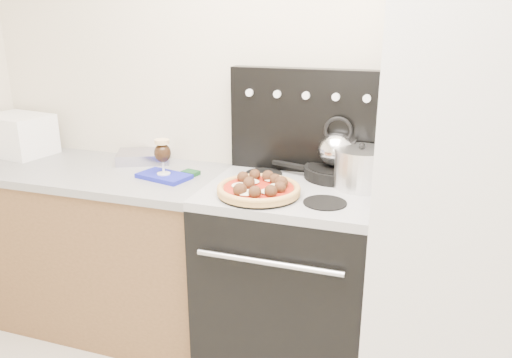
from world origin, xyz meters
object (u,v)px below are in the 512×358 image
at_px(beer_glass, 163,157).
at_px(fridge, 460,201).
at_px(stove_body, 290,282).
at_px(oven_mitt, 164,176).
at_px(toaster_oven, 19,135).
at_px(stock_pot, 361,169).
at_px(base_cabinet, 97,249).
at_px(skillet, 336,172).
at_px(pizza, 259,187).
at_px(tea_kettle, 337,146).
at_px(pizza_pan, 259,194).

bearing_deg(beer_glass, fridge, -0.67).
distance_m(stove_body, oven_mitt, 0.79).
distance_m(toaster_oven, stock_pot, 1.93).
height_order(base_cabinet, skillet, skillet).
distance_m(fridge, pizza, 0.82).
relative_size(base_cabinet, oven_mitt, 5.75).
height_order(fridge, toaster_oven, fridge).
bearing_deg(fridge, stock_pot, 163.31).
bearing_deg(base_cabinet, stock_pot, 3.03).
bearing_deg(tea_kettle, oven_mitt, -172.15).
bearing_deg(toaster_oven, pizza, -1.28).
relative_size(toaster_oven, pizza, 1.00).
bearing_deg(stove_body, skillet, 51.62).
xyz_separation_m(stove_body, fridge, (0.70, -0.03, 0.51)).
bearing_deg(stove_body, beer_glass, -179.17).
distance_m(tea_kettle, stock_pot, 0.18).
height_order(base_cabinet, beer_glass, beer_glass).
bearing_deg(toaster_oven, stove_body, 4.35).
bearing_deg(oven_mitt, beer_glass, 0.00).
bearing_deg(tea_kettle, beer_glass, -172.15).
height_order(stove_body, pizza, pizza).
xyz_separation_m(skillet, tea_kettle, (0.00, 0.00, 0.13)).
bearing_deg(tea_kettle, fridge, -30.21).
height_order(beer_glass, skillet, beer_glass).
height_order(beer_glass, pizza, beer_glass).
distance_m(stove_body, stock_pot, 0.64).
height_order(oven_mitt, pizza, pizza).
relative_size(skillet, stock_pot, 1.30).
bearing_deg(stove_body, toaster_oven, 175.28).
height_order(pizza, stock_pot, stock_pot).
height_order(base_cabinet, pizza, pizza).
bearing_deg(stove_body, fridge, -2.05).
bearing_deg(base_cabinet, stove_body, -1.30).
bearing_deg(base_cabinet, oven_mitt, -4.22).
bearing_deg(pizza_pan, base_cabinet, 170.38).
bearing_deg(fridge, base_cabinet, 178.41).
bearing_deg(beer_glass, oven_mitt, 0.00).
bearing_deg(pizza, pizza_pan, 0.00).
relative_size(skillet, tea_kettle, 1.50).
relative_size(stove_body, fridge, 0.46).
bearing_deg(pizza_pan, toaster_oven, 169.65).
bearing_deg(base_cabinet, beer_glass, -4.22).
bearing_deg(beer_glass, stove_body, 0.83).
relative_size(fridge, beer_glass, 10.78).
xyz_separation_m(fridge, pizza, (-0.81, -0.12, 0.01)).
relative_size(base_cabinet, stove_body, 1.65).
xyz_separation_m(base_cabinet, stock_pot, (1.39, 0.07, 0.57)).
xyz_separation_m(oven_mitt, tea_kettle, (0.80, 0.21, 0.16)).
distance_m(fridge, tea_kettle, 0.60).
distance_m(base_cabinet, pizza, 1.14).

